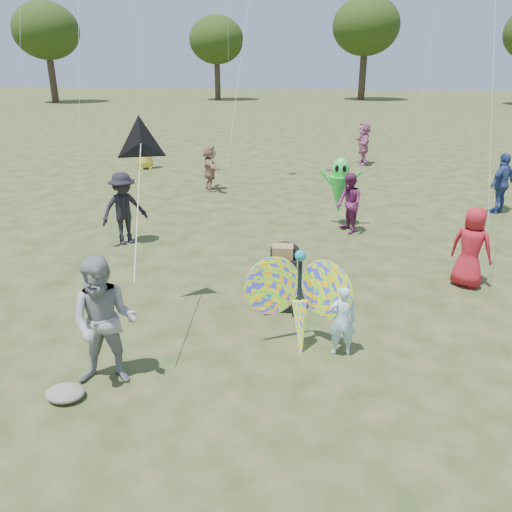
{
  "coord_description": "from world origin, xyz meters",
  "views": [
    {
      "loc": [
        1.12,
        -5.58,
        3.89
      ],
      "look_at": [
        -0.2,
        1.5,
        1.1
      ],
      "focal_mm": 35.0,
      "sensor_mm": 36.0,
      "label": 1
    }
  ],
  "objects_px": {
    "crowd_c": "(502,183)",
    "crowd_e": "(349,203)",
    "crowd_a": "(471,247)",
    "crowd_d": "(210,168)",
    "crowd_g": "(144,146)",
    "adult_man": "(105,322)",
    "crowd_b": "(124,209)",
    "crowd_j": "(364,143)",
    "alien_kite": "(340,188)",
    "child_girl": "(342,320)",
    "jogging_stroller": "(283,270)",
    "butterfly_kite": "(300,301)"
  },
  "relations": [
    {
      "from": "crowd_b",
      "to": "crowd_j",
      "type": "xyz_separation_m",
      "value": [
        5.46,
        10.94,
        0.03
      ]
    },
    {
      "from": "child_girl",
      "to": "adult_man",
      "type": "relative_size",
      "value": 0.62
    },
    {
      "from": "jogging_stroller",
      "to": "crowd_j",
      "type": "bearing_deg",
      "value": 77.12
    },
    {
      "from": "crowd_b",
      "to": "crowd_g",
      "type": "xyz_separation_m",
      "value": [
        -2.97,
        8.35,
        0.05
      ]
    },
    {
      "from": "crowd_c",
      "to": "adult_man",
      "type": "bearing_deg",
      "value": 7.72
    },
    {
      "from": "butterfly_kite",
      "to": "crowd_b",
      "type": "bearing_deg",
      "value": 139.27
    },
    {
      "from": "butterfly_kite",
      "to": "crowd_a",
      "type": "bearing_deg",
      "value": 43.62
    },
    {
      "from": "crowd_j",
      "to": "jogging_stroller",
      "type": "bearing_deg",
      "value": -14.89
    },
    {
      "from": "crowd_c",
      "to": "crowd_j",
      "type": "distance_m",
      "value": 7.58
    },
    {
      "from": "alien_kite",
      "to": "adult_man",
      "type": "bearing_deg",
      "value": -110.13
    },
    {
      "from": "crowd_c",
      "to": "jogging_stroller",
      "type": "height_order",
      "value": "crowd_c"
    },
    {
      "from": "crowd_a",
      "to": "crowd_d",
      "type": "distance_m",
      "value": 9.27
    },
    {
      "from": "child_girl",
      "to": "alien_kite",
      "type": "distance_m",
      "value": 6.14
    },
    {
      "from": "jogging_stroller",
      "to": "crowd_b",
      "type": "bearing_deg",
      "value": 142.44
    },
    {
      "from": "crowd_g",
      "to": "butterfly_kite",
      "type": "bearing_deg",
      "value": -89.35
    },
    {
      "from": "crowd_g",
      "to": "alien_kite",
      "type": "xyz_separation_m",
      "value": [
        7.7,
        -6.08,
        0.09
      ]
    },
    {
      "from": "crowd_b",
      "to": "crowd_a",
      "type": "bearing_deg",
      "value": -55.31
    },
    {
      "from": "crowd_b",
      "to": "jogging_stroller",
      "type": "relative_size",
      "value": 1.51
    },
    {
      "from": "crowd_g",
      "to": "butterfly_kite",
      "type": "xyz_separation_m",
      "value": [
        7.33,
        -12.1,
        -0.14
      ]
    },
    {
      "from": "crowd_c",
      "to": "crowd_e",
      "type": "relative_size",
      "value": 1.13
    },
    {
      "from": "crowd_b",
      "to": "crowd_g",
      "type": "relative_size",
      "value": 0.94
    },
    {
      "from": "adult_man",
      "to": "crowd_b",
      "type": "bearing_deg",
      "value": 100.7
    },
    {
      "from": "crowd_d",
      "to": "alien_kite",
      "type": "bearing_deg",
      "value": -150.95
    },
    {
      "from": "adult_man",
      "to": "crowd_e",
      "type": "height_order",
      "value": "adult_man"
    },
    {
      "from": "child_girl",
      "to": "crowd_j",
      "type": "distance_m",
      "value": 14.81
    },
    {
      "from": "child_girl",
      "to": "adult_man",
      "type": "distance_m",
      "value": 3.19
    },
    {
      "from": "crowd_c",
      "to": "child_girl",
      "type": "bearing_deg",
      "value": 17.92
    },
    {
      "from": "crowd_j",
      "to": "alien_kite",
      "type": "height_order",
      "value": "alien_kite"
    },
    {
      "from": "crowd_d",
      "to": "jogging_stroller",
      "type": "relative_size",
      "value": 1.36
    },
    {
      "from": "crowd_c",
      "to": "crowd_j",
      "type": "relative_size",
      "value": 0.96
    },
    {
      "from": "crowd_e",
      "to": "crowd_b",
      "type": "bearing_deg",
      "value": -96.39
    },
    {
      "from": "crowd_a",
      "to": "jogging_stroller",
      "type": "xyz_separation_m",
      "value": [
        -3.28,
        -1.36,
        -0.14
      ]
    },
    {
      "from": "jogging_stroller",
      "to": "crowd_e",
      "type": "bearing_deg",
      "value": 69.51
    },
    {
      "from": "adult_man",
      "to": "crowd_a",
      "type": "distance_m",
      "value": 6.56
    },
    {
      "from": "crowd_b",
      "to": "crowd_d",
      "type": "relative_size",
      "value": 1.11
    },
    {
      "from": "crowd_d",
      "to": "alien_kite",
      "type": "distance_m",
      "value": 5.24
    },
    {
      "from": "alien_kite",
      "to": "crowd_e",
      "type": "bearing_deg",
      "value": -63.63
    },
    {
      "from": "adult_man",
      "to": "alien_kite",
      "type": "bearing_deg",
      "value": 58.56
    },
    {
      "from": "crowd_j",
      "to": "butterfly_kite",
      "type": "height_order",
      "value": "crowd_j"
    },
    {
      "from": "crowd_d",
      "to": "crowd_g",
      "type": "relative_size",
      "value": 0.85
    },
    {
      "from": "crowd_b",
      "to": "jogging_stroller",
      "type": "height_order",
      "value": "crowd_b"
    },
    {
      "from": "crowd_a",
      "to": "crowd_d",
      "type": "height_order",
      "value": "crowd_a"
    },
    {
      "from": "crowd_j",
      "to": "crowd_c",
      "type": "bearing_deg",
      "value": 20.04
    },
    {
      "from": "crowd_d",
      "to": "crowd_g",
      "type": "distance_m",
      "value": 4.59
    },
    {
      "from": "crowd_e",
      "to": "jogging_stroller",
      "type": "xyz_separation_m",
      "value": [
        -1.04,
        -4.15,
        -0.12
      ]
    },
    {
      "from": "crowd_c",
      "to": "alien_kite",
      "type": "bearing_deg",
      "value": -20.48
    },
    {
      "from": "crowd_d",
      "to": "alien_kite",
      "type": "height_order",
      "value": "alien_kite"
    },
    {
      "from": "crowd_a",
      "to": "alien_kite",
      "type": "bearing_deg",
      "value": -23.22
    },
    {
      "from": "crowd_b",
      "to": "jogging_stroller",
      "type": "bearing_deg",
      "value": -78.37
    },
    {
      "from": "jogging_stroller",
      "to": "crowd_a",
      "type": "bearing_deg",
      "value": 16.11
    }
  ]
}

